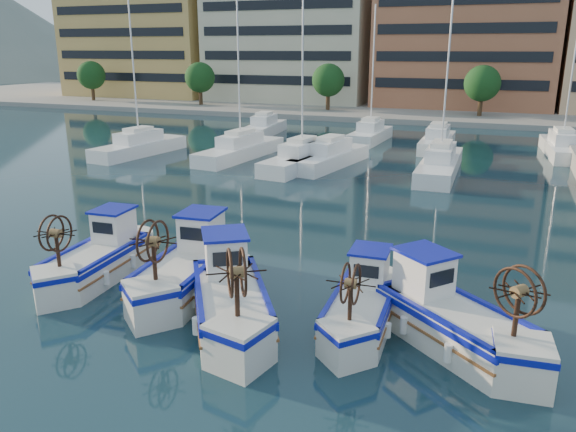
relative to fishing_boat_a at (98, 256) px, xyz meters
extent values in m
plane|color=#1B3B47|center=(6.17, -0.92, -0.80)|extent=(300.00, 300.00, 0.00)
cube|color=gray|center=(6.17, 66.08, -0.50)|extent=(180.00, 40.00, 0.60)
cube|color=tan|center=(-41.83, 64.08, 11.80)|extent=(24.00, 14.00, 24.00)
cube|color=black|center=(-41.83, 57.08, 11.80)|extent=(22.08, 0.12, 21.60)
cube|color=beige|center=(-16.83, 64.08, 10.30)|extent=(23.00, 14.00, 21.00)
cube|color=black|center=(-16.83, 57.08, 10.30)|extent=(21.16, 0.12, 18.90)
cube|color=#A86041|center=(7.17, 64.08, 12.30)|extent=(22.00, 14.00, 25.00)
cube|color=black|center=(7.17, 57.08, 12.30)|extent=(20.24, 0.12, 22.50)
cylinder|color=#3F2B19|center=(-43.83, 52.58, 0.70)|extent=(0.50, 0.50, 3.00)
sphere|color=#1A4B1D|center=(-43.83, 52.58, 3.40)|extent=(4.00, 4.00, 4.00)
cylinder|color=#3F2B19|center=(-25.83, 52.58, 0.70)|extent=(0.50, 0.50, 3.00)
sphere|color=#1A4B1D|center=(-25.83, 52.58, 3.40)|extent=(4.00, 4.00, 4.00)
cylinder|color=#3F2B19|center=(-7.83, 52.58, 0.70)|extent=(0.50, 0.50, 3.00)
sphere|color=#1A4B1D|center=(-7.83, 52.58, 3.40)|extent=(4.00, 4.00, 4.00)
cylinder|color=#3F2B19|center=(10.17, 52.58, 0.70)|extent=(0.50, 0.50, 3.00)
sphere|color=#1A4B1D|center=(10.17, 52.58, 3.40)|extent=(4.00, 4.00, 4.00)
cube|color=white|center=(-13.21, 20.95, -0.30)|extent=(3.27, 8.96, 1.00)
cylinder|color=silver|center=(-13.21, 20.95, 5.20)|extent=(0.12, 0.12, 11.00)
cube|color=white|center=(-5.28, 22.56, -0.30)|extent=(3.15, 9.99, 1.00)
cylinder|color=silver|center=(-5.28, 22.56, 5.20)|extent=(0.12, 0.12, 11.00)
cube|color=white|center=(0.25, 20.87, -0.30)|extent=(3.27, 9.15, 1.00)
cylinder|color=silver|center=(0.25, 20.87, 5.20)|extent=(0.12, 0.12, 11.00)
cube|color=white|center=(1.88, 22.15, -0.30)|extent=(3.63, 8.91, 1.00)
cube|color=white|center=(9.39, 22.47, -0.30)|extent=(2.40, 10.35, 1.00)
cylinder|color=silver|center=(9.39, 22.47, 5.20)|extent=(0.12, 0.12, 11.00)
cube|color=white|center=(-8.49, 34.37, -0.30)|extent=(2.93, 8.06, 1.00)
cube|color=white|center=(2.01, 33.77, -0.30)|extent=(2.57, 7.50, 1.00)
cylinder|color=silver|center=(2.01, 33.77, 5.20)|extent=(0.12, 0.12, 11.00)
cube|color=white|center=(8.03, 32.18, -0.30)|extent=(2.31, 8.40, 1.00)
cube|color=white|center=(17.35, 32.47, -0.30)|extent=(2.90, 9.20, 1.00)
cylinder|color=silver|center=(17.35, 32.47, 5.20)|extent=(0.12, 0.12, 11.00)
cube|color=silver|center=(0.01, -0.15, -0.26)|extent=(2.13, 4.44, 1.08)
cube|color=#0B139A|center=(0.01, -0.15, 0.15)|extent=(2.20, 4.57, 0.16)
cube|color=#1875C1|center=(0.01, -0.15, 0.08)|extent=(1.70, 3.98, 0.06)
cube|color=white|center=(-0.07, 1.09, 0.84)|extent=(1.22, 1.41, 1.13)
cube|color=#0B139A|center=(-0.07, 1.09, 1.46)|extent=(1.38, 1.57, 0.08)
cylinder|color=#331E14|center=(0.13, -2.00, 0.87)|extent=(0.12, 0.12, 1.19)
cylinder|color=brown|center=(0.13, -2.00, 1.51)|extent=(0.35, 0.31, 0.29)
torus|color=#331E14|center=(-0.02, -2.01, 1.51)|extent=(0.15, 1.21, 1.21)
torus|color=#331E14|center=(0.29, -1.99, 1.51)|extent=(0.15, 1.21, 1.21)
cube|color=silver|center=(3.63, 0.03, -0.22)|extent=(2.41, 4.84, 1.17)
cube|color=#0B139A|center=(3.63, 0.03, 0.23)|extent=(2.49, 4.99, 0.18)
cube|color=#1875C1|center=(3.63, 0.03, 0.16)|extent=(1.93, 4.34, 0.07)
cube|color=white|center=(3.52, 1.36, 0.98)|extent=(1.35, 1.55, 1.23)
cube|color=#0B139A|center=(3.52, 1.36, 1.65)|extent=(1.53, 1.73, 0.09)
cylinder|color=#331E14|center=(3.81, -1.97, 1.01)|extent=(0.13, 0.13, 1.29)
cylinder|color=brown|center=(3.81, -1.97, 1.71)|extent=(0.38, 0.34, 0.31)
torus|color=#331E14|center=(3.64, -1.99, 1.71)|extent=(0.19, 1.31, 1.31)
torus|color=#331E14|center=(3.98, -1.96, 1.71)|extent=(0.19, 1.31, 1.31)
cube|color=silver|center=(6.12, -1.55, -0.22)|extent=(4.21, 5.03, 1.17)
cube|color=#0B139A|center=(6.12, -1.55, 0.23)|extent=(4.34, 5.18, 0.18)
cube|color=#1875C1|center=(6.12, -1.55, 0.16)|extent=(3.59, 4.39, 0.07)
cube|color=white|center=(5.40, -0.42, 0.98)|extent=(1.81, 1.88, 1.23)
cube|color=#0B139A|center=(5.40, -0.42, 1.65)|extent=(2.04, 2.11, 0.09)
cylinder|color=#331E14|center=(7.20, -3.24, 1.01)|extent=(0.13, 0.13, 1.29)
cylinder|color=brown|center=(7.20, -3.24, 1.70)|extent=(0.47, 0.46, 0.31)
torus|color=#331E14|center=(7.05, -3.33, 1.70)|extent=(0.77, 1.14, 1.30)
torus|color=#331E14|center=(7.34, -3.15, 1.70)|extent=(0.77, 1.14, 1.30)
cube|color=silver|center=(9.81, -0.31, -0.31)|extent=(1.89, 4.05, 0.99)
cube|color=#0B139A|center=(9.81, -0.31, 0.07)|extent=(1.95, 4.17, 0.15)
cube|color=#1875C1|center=(9.81, -0.31, 0.01)|extent=(1.50, 3.63, 0.06)
cube|color=white|center=(9.75, 0.82, 0.71)|extent=(1.10, 1.28, 1.04)
cube|color=#0B139A|center=(9.75, 0.82, 1.27)|extent=(1.25, 1.42, 0.08)
cylinder|color=#331E14|center=(9.89, -2.01, 0.74)|extent=(0.11, 0.11, 1.10)
cylinder|color=brown|center=(9.89, -2.01, 1.32)|extent=(0.31, 0.28, 0.26)
torus|color=#331E14|center=(9.75, -2.02, 1.32)|extent=(0.12, 1.11, 1.11)
torus|color=#331E14|center=(10.03, -2.00, 1.32)|extent=(0.12, 1.11, 1.11)
cube|color=silver|center=(12.45, -0.43, -0.24)|extent=(4.73, 4.39, 1.13)
cube|color=#0B139A|center=(12.45, -0.43, 0.19)|extent=(4.87, 4.52, 0.17)
cube|color=#1875C1|center=(12.45, -0.43, 0.13)|extent=(4.11, 3.77, 0.06)
cube|color=white|center=(11.45, 0.40, 0.92)|extent=(1.84, 1.81, 1.19)
cube|color=#0B139A|center=(11.45, 0.40, 1.57)|extent=(2.07, 2.04, 0.09)
cylinder|color=#331E14|center=(13.94, -1.67, 0.96)|extent=(0.13, 0.13, 1.25)
cylinder|color=brown|center=(13.94, -1.67, 1.63)|extent=(0.45, 0.46, 0.30)
torus|color=#331E14|center=(13.84, -1.79, 1.63)|extent=(1.02, 0.86, 1.26)
torus|color=#331E14|center=(14.05, -1.54, 1.63)|extent=(1.02, 0.86, 1.26)
camera|label=1|loc=(13.26, -15.16, 7.21)|focal=35.00mm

